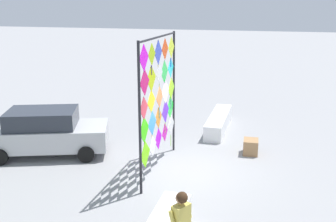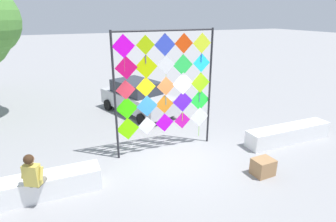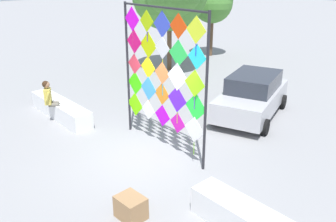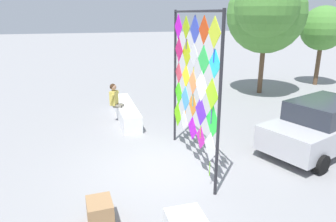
# 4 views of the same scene
# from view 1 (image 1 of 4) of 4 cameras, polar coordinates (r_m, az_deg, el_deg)

# --- Properties ---
(ground) EXTENTS (120.00, 120.00, 0.00)m
(ground) POSITION_cam_1_polar(r_m,az_deg,el_deg) (11.79, 2.32, -8.59)
(ground) COLOR gray
(plaza_ledge_right) EXTENTS (3.35, 0.63, 0.58)m
(plaza_ledge_right) POSITION_cam_1_polar(r_m,az_deg,el_deg) (15.49, 7.38, -1.58)
(plaza_ledge_right) COLOR white
(plaza_ledge_right) RESTS_ON ground
(kite_display_rack) EXTENTS (3.31, 0.11, 3.95)m
(kite_display_rack) POSITION_cam_1_polar(r_m,az_deg,el_deg) (11.13, -1.33, 2.34)
(kite_display_rack) COLOR #232328
(kite_display_rack) RESTS_ON ground
(seated_vendor) EXTENTS (0.63, 0.69, 1.43)m
(seated_vendor) POSITION_cam_1_polar(r_m,az_deg,el_deg) (7.76, 1.45, -15.38)
(seated_vendor) COLOR #666056
(seated_vendor) RESTS_ON ground
(parked_car) EXTENTS (2.86, 4.17, 1.49)m
(parked_car) POSITION_cam_1_polar(r_m,az_deg,el_deg) (13.35, -17.28, -2.89)
(parked_car) COLOR #B7B7BC
(parked_car) RESTS_ON ground
(cardboard_box_large) EXTENTS (0.60, 0.50, 0.49)m
(cardboard_box_large) POSITION_cam_1_polar(r_m,az_deg,el_deg) (13.18, 11.94, -5.11)
(cardboard_box_large) COLOR #9E754C
(cardboard_box_large) RESTS_ON ground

